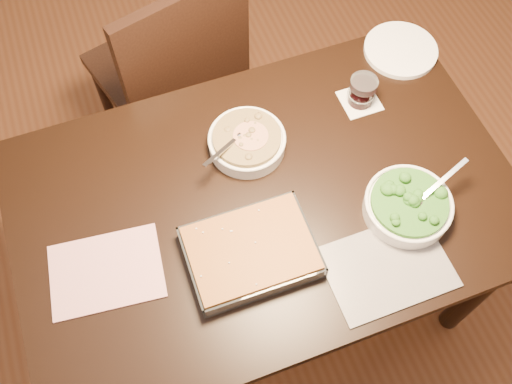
{
  "coord_description": "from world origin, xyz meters",
  "views": [
    {
      "loc": [
        -0.29,
        -0.7,
        2.15
      ],
      "look_at": [
        -0.03,
        -0.0,
        0.8
      ],
      "focal_mm": 40.0,
      "sensor_mm": 36.0,
      "label": 1
    }
  ],
  "objects": [
    {
      "name": "magazine_a",
      "position": [
        -0.47,
        -0.06,
        0.75
      ],
      "size": [
        0.31,
        0.24,
        0.01
      ],
      "primitive_type": "cube",
      "rotation": [
        0.0,
        0.0,
        -0.11
      ],
      "color": "#AC314B",
      "rests_on": "table"
    },
    {
      "name": "coaster",
      "position": [
        0.39,
        0.21,
        0.75
      ],
      "size": [
        0.11,
        0.11,
        0.0
      ],
      "primitive_type": "cube",
      "color": "white",
      "rests_on": "table"
    },
    {
      "name": "baking_dish",
      "position": [
        -0.1,
        -0.15,
        0.78
      ],
      "size": [
        0.33,
        0.25,
        0.06
      ],
      "rotation": [
        0.0,
        0.0,
        -0.01
      ],
      "color": "silver",
      "rests_on": "table"
    },
    {
      "name": "dinner_plate",
      "position": [
        0.6,
        0.35,
        0.76
      ],
      "size": [
        0.24,
        0.24,
        0.02
      ],
      "primitive_type": "cylinder",
      "color": "white",
      "rests_on": "table"
    },
    {
      "name": "chair_far",
      "position": [
        -0.09,
        0.7,
        0.56
      ],
      "size": [
        0.57,
        0.57,
        0.99
      ],
      "rotation": [
        0.0,
        0.0,
        3.41
      ],
      "color": "black",
      "rests_on": "ground"
    },
    {
      "name": "table",
      "position": [
        0.0,
        0.0,
        0.65
      ],
      "size": [
        1.4,
        0.9,
        0.75
      ],
      "color": "black",
      "rests_on": "ground"
    },
    {
      "name": "wine_tumbler",
      "position": [
        0.39,
        0.21,
        0.8
      ],
      "size": [
        0.08,
        0.08,
        0.09
      ],
      "color": "black",
      "rests_on": "coaster"
    },
    {
      "name": "magazine_b",
      "position": [
        0.22,
        -0.31,
        0.75
      ],
      "size": [
        0.32,
        0.23,
        0.01
      ],
      "primitive_type": "cube",
      "rotation": [
        0.0,
        0.0,
        0.0
      ],
      "color": "#2A2931",
      "rests_on": "table"
    },
    {
      "name": "stew_bowl",
      "position": [
        0.01,
        0.17,
        0.78
      ],
      "size": [
        0.23,
        0.23,
        0.09
      ],
      "color": "white",
      "rests_on": "table"
    },
    {
      "name": "broccoli_bowl",
      "position": [
        0.35,
        -0.17,
        0.78
      ],
      "size": [
        0.27,
        0.24,
        0.09
      ],
      "color": "white",
      "rests_on": "table"
    },
    {
      "name": "ground",
      "position": [
        0.0,
        0.0,
        0.0
      ],
      "size": [
        4.0,
        4.0,
        0.0
      ],
      "primitive_type": "plane",
      "color": "#4A2615",
      "rests_on": "ground"
    }
  ]
}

